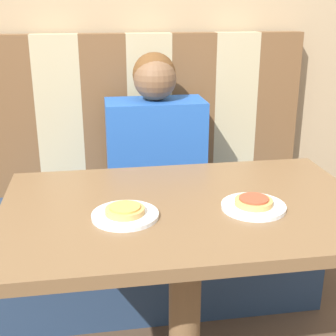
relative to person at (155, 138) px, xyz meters
name	(u,v)px	position (x,y,z in m)	size (l,w,h in m)	color
wall_back	(145,0)	(0.00, 0.30, 0.54)	(7.00, 0.05, 2.60)	tan
booth_seat	(157,249)	(0.00, 0.00, -0.53)	(1.40, 0.50, 0.46)	navy
booth_backrest	(149,114)	(0.00, 0.21, 0.06)	(1.40, 0.07, 0.71)	brown
dining_table	(186,235)	(0.00, -0.67, -0.11)	(1.05, 0.68, 0.75)	brown
person	(155,138)	(0.00, 0.00, 0.00)	(0.41, 0.21, 0.65)	#2356B2
plate_left	(125,215)	(-0.18, -0.73, 0.00)	(0.18, 0.18, 0.01)	white
plate_right	(253,207)	(0.18, -0.73, 0.00)	(0.18, 0.18, 0.01)	white
pizza_left	(125,210)	(-0.18, -0.73, 0.01)	(0.11, 0.11, 0.02)	tan
pizza_right	(254,201)	(0.18, -0.73, 0.01)	(0.11, 0.11, 0.02)	tan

